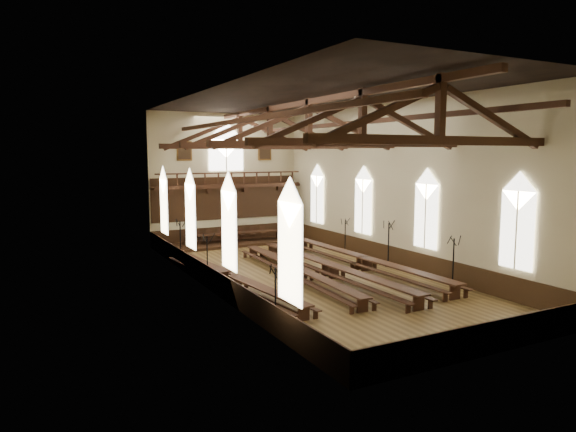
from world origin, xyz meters
The scene contains 21 objects.
ground centered at (0.00, 0.00, 0.00)m, with size 26.00×26.00×0.00m, color brown.
room_walls centered at (0.00, 0.00, 6.46)m, with size 26.00×26.00×26.00m.
wainscot_band centered at (0.00, 0.00, 0.60)m, with size 12.00×26.00×1.20m.
side_windows centered at (0.00, 0.00, 3.74)m, with size 11.85×19.80×4.50m.
end_window centered at (0.00, 12.90, 7.22)m, with size 2.80×0.12×3.80m.
minstrels_gallery centered at (0.00, 12.66, 3.91)m, with size 11.80×1.24×3.70m.
portraits centered at (0.00, 12.90, 7.10)m, with size 7.75×0.09×1.45m.
roof_trusses centered at (0.00, 0.00, 8.22)m, with size 11.70×25.70×2.80m.
refectory_row_a centered at (-4.86, -0.21, 0.52)m, with size 2.11×14.11×0.71m.
refectory_row_b centered at (-0.94, -0.36, 0.51)m, with size 1.72×14.01×0.70m.
refectory_row_c centered at (0.88, -0.93, 0.58)m, with size 1.79×14.84×0.79m.
refectory_row_d centered at (3.64, -0.28, 0.60)m, with size 1.81×15.09×0.82m.
dais centered at (0.05, 11.40, 0.10)m, with size 11.40×3.12×0.21m, color #33200F.
high_table centered at (0.05, 11.40, 0.81)m, with size 7.68×1.54×0.72m.
high_chairs centered at (0.05, 12.14, 0.71)m, with size 5.81×0.41×0.93m.
candelabrum_left_near centered at (-5.55, -7.10, 0.79)m, with size 0.76×0.78×2.60m.
candelabrum_left_mid centered at (-5.55, 1.25, 0.81)m, with size 0.75×0.81×2.65m.
candelabrum_left_far centered at (-5.55, 6.48, 0.87)m, with size 0.78×0.88×2.87m.
candelabrum_right_near centered at (5.55, -5.53, 0.81)m, with size 0.81×0.76×2.68m.
candelabrum_right_mid centered at (5.55, -0.19, 0.87)m, with size 0.83×0.86×2.86m.
candelabrum_right_far centered at (5.55, 4.56, 0.75)m, with size 0.73×0.72×2.46m.
Camera 1 is at (-14.21, -24.82, 6.90)m, focal length 32.00 mm.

